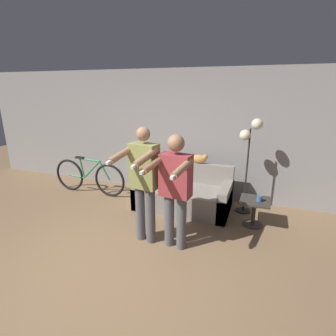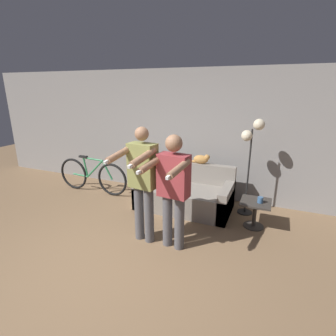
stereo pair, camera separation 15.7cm
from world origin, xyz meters
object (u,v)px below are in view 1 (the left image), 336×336
at_px(floor_lamp, 250,141).
at_px(cup, 259,198).
at_px(person_right, 175,185).
at_px(couch, 183,194).
at_px(side_table, 254,207).
at_px(bicycle, 89,177).
at_px(person_left, 144,179).
at_px(cat, 200,159).

distance_m(floor_lamp, cup, 1.01).
bearing_deg(person_right, couch, 107.84).
bearing_deg(side_table, person_right, -134.10).
bearing_deg(bicycle, side_table, -3.46).
height_order(cup, bicycle, bicycle).
xyz_separation_m(person_right, bicycle, (-2.41, 1.27, -0.58)).
distance_m(person_right, floor_lamp, 1.79).
bearing_deg(couch, side_table, -10.70).
height_order(person_right, cup, person_right).
relative_size(person_left, bicycle, 0.98).
height_order(person_left, floor_lamp, floor_lamp).
xyz_separation_m(person_right, cup, (1.10, 1.03, -0.45)).
relative_size(person_right, floor_lamp, 0.95).
relative_size(cat, side_table, 0.85).
bearing_deg(floor_lamp, side_table, -67.62).
distance_m(cup, bicycle, 3.52).
distance_m(person_right, side_table, 1.61).
height_order(person_left, side_table, person_left).
relative_size(side_table, cup, 4.91).
xyz_separation_m(person_left, side_table, (1.50, 1.07, -0.65)).
relative_size(couch, bicycle, 1.00).
bearing_deg(side_table, floor_lamp, 112.38).
xyz_separation_m(person_left, bicycle, (-1.94, 1.27, -0.61)).
distance_m(cat, bicycle, 2.43).
xyz_separation_m(couch, cup, (1.37, -0.28, 0.24)).
distance_m(couch, floor_lamp, 1.56).
bearing_deg(person_left, cat, 83.59).
height_order(couch, cat, cat).
bearing_deg(cup, person_right, -136.65).
bearing_deg(cup, couch, 168.55).
relative_size(couch, cup, 18.11).
bearing_deg(person_left, person_right, 7.13).
bearing_deg(side_table, person_left, -144.65).
xyz_separation_m(person_right, side_table, (1.03, 1.06, -0.62)).
relative_size(cup, bicycle, 0.06).
relative_size(couch, side_table, 3.69).
distance_m(couch, person_left, 1.51).
relative_size(couch, cat, 4.35).
xyz_separation_m(person_left, person_right, (0.47, 0.00, -0.03)).
bearing_deg(person_left, cup, 40.57).
xyz_separation_m(couch, person_right, (0.28, -1.31, 0.69)).
relative_size(person_left, person_right, 1.05).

